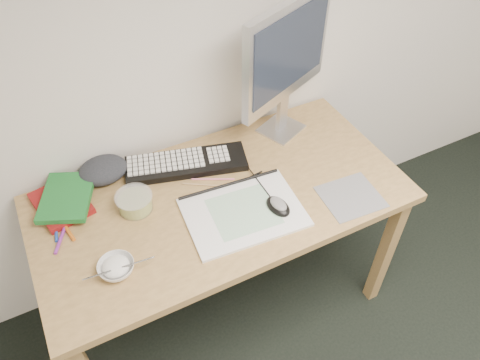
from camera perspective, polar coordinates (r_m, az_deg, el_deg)
The scene contains 18 objects.
desk at distance 1.83m, azimuth -2.26°, elevation -3.69°, with size 1.40×0.70×0.75m.
mousepad at distance 1.81m, azimuth 13.35°, elevation -2.00°, with size 0.22×0.20×0.00m, color slate.
sketchpad at distance 1.70m, azimuth 0.44°, elevation -3.97°, with size 0.42×0.30×0.01m, color silver.
keyboard at distance 1.88m, azimuth -6.55°, elevation 2.01°, with size 0.48×0.15×0.03m, color black.
monitor at distance 1.85m, azimuth 5.71°, elevation 14.86°, with size 0.47×0.23×0.58m.
mouse at distance 1.70m, azimuth 4.69°, elevation -2.96°, with size 0.07×0.11×0.04m, color black.
rice_bowl at distance 1.59m, azimuth -14.84°, elevation -10.30°, with size 0.12×0.12×0.04m, color white.
chopsticks at distance 1.56m, azimuth -14.52°, elevation -10.37°, with size 0.02×0.02×0.22m, color #BCBBBE.
fruit_tub at distance 1.74m, azimuth -12.71°, elevation -2.65°, with size 0.14×0.14×0.07m, color gold.
book_red at distance 1.85m, azimuth -20.96°, elevation -2.67°, with size 0.17×0.23×0.02m, color maroon.
book_green at distance 1.83m, azimuth -20.36°, elevation -1.95°, with size 0.17×0.24×0.02m, color #1B6C29.
cloth_lump at distance 1.89m, azimuth -16.37°, elevation 1.17°, with size 0.16×0.13×0.07m, color #23242A.
pencil_pink at distance 1.83m, azimuth -3.31°, elevation 0.11°, with size 0.01×0.01×0.17m, color pink.
pencil_tan at distance 1.81m, azimuth -4.47°, elevation -0.60°, with size 0.01×0.01×0.16m, color tan.
pencil_black at distance 1.82m, azimuth 0.41°, elevation -0.07°, with size 0.01×0.01×0.18m, color black.
marker_blue at distance 1.78m, azimuth -21.51°, elevation -5.54°, with size 0.01×0.01×0.12m, color #1E42A4.
marker_orange at distance 1.77m, azimuth -20.47°, elevation -5.44°, with size 0.01×0.01×0.14m, color orange.
marker_purple at distance 1.74m, azimuth -21.00°, elevation -6.66°, with size 0.01×0.01×0.13m, color purple.
Camera 1 is at (-0.79, 0.33, 2.05)m, focal length 35.00 mm.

